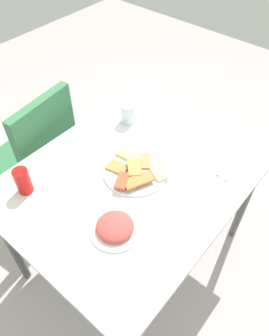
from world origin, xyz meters
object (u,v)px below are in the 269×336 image
(dining_chair, at_px, (39,152))
(paper_napkin, at_px, (225,164))
(drinking_glass, at_px, (128,113))
(dining_table, at_px, (134,184))
(fork, at_px, (229,165))
(pide_platter, at_px, (135,170))
(salad_plate_greens, at_px, (115,227))
(soda_can, at_px, (23,181))
(spoon, at_px, (222,161))

(dining_chair, relative_size, paper_napkin, 7.46)
(dining_chair, bearing_deg, drinking_glass, -49.61)
(dining_table, distance_m, paper_napkin, 0.43)
(fork, bearing_deg, pide_platter, 113.00)
(dining_chair, relative_size, salad_plate_greens, 4.54)
(dining_chair, distance_m, fork, 1.07)
(soda_can, relative_size, paper_napkin, 0.98)
(drinking_glass, height_order, paper_napkin, drinking_glass)
(fork, bearing_deg, soda_can, 116.90)
(pide_platter, height_order, soda_can, soda_can)
(pide_platter, bearing_deg, soda_can, 142.81)
(soda_can, height_order, paper_napkin, soda_can)
(soda_can, height_order, drinking_glass, soda_can)
(pide_platter, relative_size, salad_plate_greens, 1.46)
(soda_can, bearing_deg, pide_platter, -37.19)
(dining_chair, height_order, paper_napkin, dining_chair)
(pide_platter, relative_size, fork, 1.52)
(drinking_glass, xyz_separation_m, fork, (0.06, -0.57, -0.05))
(dining_chair, relative_size, soda_can, 7.58)
(dining_table, height_order, pide_platter, pide_platter)
(salad_plate_greens, bearing_deg, pide_platter, 25.99)
(pide_platter, bearing_deg, drinking_glass, 45.91)
(salad_plate_greens, relative_size, drinking_glass, 1.95)
(soda_can, height_order, spoon, soda_can)
(dining_chair, height_order, fork, dining_chair)
(dining_table, bearing_deg, spoon, -40.45)
(pide_platter, relative_size, paper_napkin, 2.40)
(drinking_glass, height_order, spoon, drinking_glass)
(pide_platter, relative_size, drinking_glass, 2.84)
(soda_can, bearing_deg, spoon, -38.98)
(drinking_glass, bearing_deg, spoon, -84.02)
(paper_napkin, bearing_deg, fork, -90.00)
(dining_table, relative_size, paper_napkin, 9.36)
(soda_can, distance_m, fork, 0.92)
(dining_table, relative_size, fork, 5.93)
(pide_platter, xyz_separation_m, paper_napkin, (0.31, -0.29, -0.01))
(drinking_glass, bearing_deg, soda_can, 177.43)
(dining_chair, height_order, drinking_glass, dining_chair)
(salad_plate_greens, xyz_separation_m, drinking_glass, (0.54, 0.40, 0.03))
(salad_plate_greens, distance_m, drinking_glass, 0.67)
(dining_table, xyz_separation_m, spoon, (0.32, -0.27, 0.08))
(salad_plate_greens, height_order, drinking_glass, drinking_glass)
(dining_table, xyz_separation_m, fork, (0.32, -0.31, 0.08))
(dining_table, distance_m, salad_plate_greens, 0.33)
(dining_chair, height_order, salad_plate_greens, dining_chair)
(salad_plate_greens, xyz_separation_m, paper_napkin, (0.59, -0.15, -0.02))
(dining_chair, bearing_deg, soda_can, -128.80)
(fork, bearing_deg, salad_plate_greens, 141.81)
(paper_napkin, height_order, fork, fork)
(dining_table, height_order, dining_chair, dining_chair)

